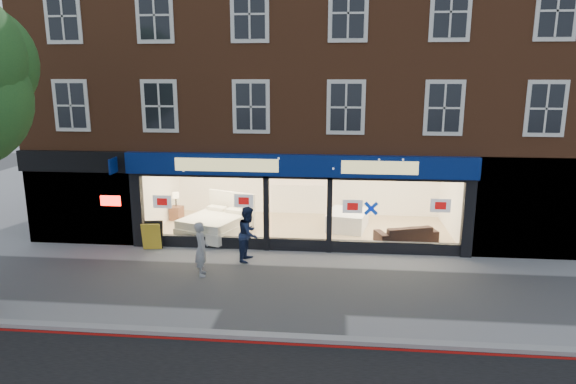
# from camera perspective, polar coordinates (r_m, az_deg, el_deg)

# --- Properties ---
(ground) EXTENTS (120.00, 120.00, 0.00)m
(ground) POSITION_cam_1_polar(r_m,az_deg,el_deg) (14.61, 0.10, -10.52)
(ground) COLOR gray
(ground) RESTS_ON ground
(kerb_line) EXTENTS (60.00, 0.10, 0.01)m
(kerb_line) POSITION_cam_1_polar(r_m,az_deg,el_deg) (11.85, -1.41, -16.49)
(kerb_line) COLOR #8C0A07
(kerb_line) RESTS_ON ground
(kerb_stone) EXTENTS (60.00, 0.25, 0.12)m
(kerb_stone) POSITION_cam_1_polar(r_m,az_deg,el_deg) (11.99, -1.29, -15.79)
(kerb_stone) COLOR gray
(kerb_stone) RESTS_ON ground
(showroom_floor) EXTENTS (11.00, 4.50, 0.10)m
(showroom_floor) POSITION_cam_1_polar(r_m,az_deg,el_deg) (19.50, 1.59, -4.21)
(showroom_floor) COLOR tan
(showroom_floor) RESTS_ON ground
(building) EXTENTS (19.00, 8.26, 10.30)m
(building) POSITION_cam_1_polar(r_m,az_deg,el_deg) (20.31, 2.02, 15.41)
(building) COLOR brown
(building) RESTS_ON ground
(display_bed) EXTENTS (2.71, 2.94, 1.36)m
(display_bed) POSITION_cam_1_polar(r_m,az_deg,el_deg) (18.96, -7.98, -3.49)
(display_bed) COLOR silver
(display_bed) RESTS_ON showroom_floor
(bedside_table) EXTENTS (0.54, 0.54, 0.55)m
(bedside_table) POSITION_cam_1_polar(r_m,az_deg,el_deg) (21.03, -12.27, -2.29)
(bedside_table) COLOR brown
(bedside_table) RESTS_ON showroom_floor
(mattress_stack) EXTENTS (1.65, 1.94, 0.67)m
(mattress_stack) POSITION_cam_1_polar(r_m,az_deg,el_deg) (19.50, 6.63, -3.11)
(mattress_stack) COLOR white
(mattress_stack) RESTS_ON showroom_floor
(sofa) EXTENTS (2.26, 1.45, 0.61)m
(sofa) POSITION_cam_1_polar(r_m,az_deg,el_deg) (18.32, 12.97, -4.53)
(sofa) COLOR black
(sofa) RESTS_ON showroom_floor
(a_board) EXTENTS (0.68, 0.49, 0.97)m
(a_board) POSITION_cam_1_polar(r_m,az_deg,el_deg) (17.99, -14.82, -4.70)
(a_board) COLOR gold
(a_board) RESTS_ON ground
(pedestrian_grey) EXTENTS (0.53, 0.67, 1.63)m
(pedestrian_grey) POSITION_cam_1_polar(r_m,az_deg,el_deg) (15.36, -9.61, -6.23)
(pedestrian_grey) COLOR #989A9F
(pedestrian_grey) RESTS_ON ground
(pedestrian_blue) EXTENTS (0.79, 0.95, 1.76)m
(pedestrian_blue) POSITION_cam_1_polar(r_m,az_deg,el_deg) (16.35, -4.40, -4.64)
(pedestrian_blue) COLOR #172242
(pedestrian_blue) RESTS_ON ground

